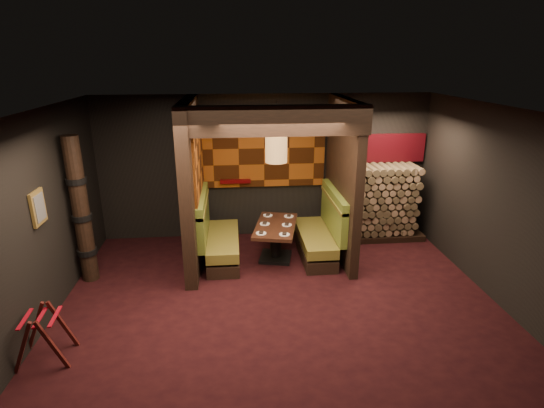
{
  "coord_description": "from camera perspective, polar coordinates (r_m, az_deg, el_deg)",
  "views": [
    {
      "loc": [
        -0.63,
        -5.43,
        3.5
      ],
      "look_at": [
        0.0,
        1.3,
        1.15
      ],
      "focal_mm": 28.0,
      "sensor_mm": 36.0,
      "label": 1
    }
  ],
  "objects": [
    {
      "name": "tapa_side_panel",
      "position": [
        7.47,
        -9.88,
        6.11
      ],
      "size": [
        0.04,
        1.85,
        1.45
      ],
      "primitive_type": "cube",
      "color": "#904412",
      "rests_on": "partition_left"
    },
    {
      "name": "bay_front_post",
      "position": [
        7.94,
        9.61,
        3.74
      ],
      "size": [
        0.08,
        0.08,
        2.85
      ],
      "primitive_type": "cube",
      "color": "black",
      "rests_on": "floor"
    },
    {
      "name": "ceiling",
      "position": [
        5.51,
        1.3,
        12.48
      ],
      "size": [
        6.5,
        5.5,
        0.02
      ],
      "primitive_type": "cube",
      "color": "black",
      "rests_on": "ground"
    },
    {
      "name": "firewood_stack",
      "position": [
        8.75,
        14.4,
        0.24
      ],
      "size": [
        1.73,
        0.7,
        1.5
      ],
      "color": "black",
      "rests_on": "floor"
    },
    {
      "name": "totem_column",
      "position": [
        7.34,
        -24.28,
        -0.98
      ],
      "size": [
        0.31,
        0.31,
        2.4
      ],
      "color": "black",
      "rests_on": "floor"
    },
    {
      "name": "booth_bench_right",
      "position": [
        7.89,
        6.53,
        -4.11
      ],
      "size": [
        0.68,
        1.6,
        1.14
      ],
      "color": "black",
      "rests_on": "floor"
    },
    {
      "name": "luggage_rack",
      "position": [
        5.99,
        -28.39,
        -15.1
      ],
      "size": [
        0.68,
        0.5,
        0.71
      ],
      "color": "#42120F",
      "rests_on": "floor"
    },
    {
      "name": "pendant_lamp",
      "position": [
        7.12,
        0.57,
        7.43
      ],
      "size": [
        0.37,
        0.37,
        1.03
      ],
      "color": "olive",
      "rests_on": "ceiling"
    },
    {
      "name": "tapa_back_panel",
      "position": [
        8.34,
        -1.09,
        7.54
      ],
      "size": [
        2.4,
        0.06,
        1.55
      ],
      "primitive_type": "cube",
      "color": "#904412",
      "rests_on": "wall_back"
    },
    {
      "name": "wall_front",
      "position": [
        3.44,
        6.67,
        -18.08
      ],
      "size": [
        6.5,
        0.02,
        2.85
      ],
      "primitive_type": "cube",
      "color": "black",
      "rests_on": "ground"
    },
    {
      "name": "partition_right",
      "position": [
        7.68,
        9.44,
        3.22
      ],
      "size": [
        0.15,
        2.1,
        2.85
      ],
      "primitive_type": "cube",
      "color": "black",
      "rests_on": "floor"
    },
    {
      "name": "wall_back",
      "position": [
        8.47,
        -0.93,
        4.99
      ],
      "size": [
        6.5,
        0.02,
        2.85
      ],
      "primitive_type": "cube",
      "color": "black",
      "rests_on": "ground"
    },
    {
      "name": "lacquer_shelf",
      "position": [
        8.41,
        -4.94,
        3.08
      ],
      "size": [
        0.6,
        0.12,
        0.07
      ],
      "primitive_type": "cube",
      "color": "#510507",
      "rests_on": "wall_back"
    },
    {
      "name": "booth_bench_left",
      "position": [
        7.74,
        -7.37,
        -4.62
      ],
      "size": [
        0.68,
        1.6,
        1.14
      ],
      "color": "black",
      "rests_on": "floor"
    },
    {
      "name": "wall_right",
      "position": [
        7.0,
        28.76,
        -0.53
      ],
      "size": [
        0.02,
        5.5,
        2.85
      ],
      "primitive_type": "cube",
      "color": "black",
      "rests_on": "ground"
    },
    {
      "name": "header_beam",
      "position": [
        6.22,
        0.29,
        11.12
      ],
      "size": [
        2.85,
        0.18,
        0.44
      ],
      "primitive_type": "cube",
      "color": "black",
      "rests_on": "partition_left"
    },
    {
      "name": "dining_table",
      "position": [
        7.66,
        0.5,
        -4.4
      ],
      "size": [
        0.94,
        1.38,
        0.67
      ],
      "color": "black",
      "rests_on": "floor"
    },
    {
      "name": "partition_left",
      "position": [
        7.41,
        -10.71,
        2.57
      ],
      "size": [
        0.2,
        2.2,
        2.85
      ],
      "primitive_type": "cube",
      "color": "black",
      "rests_on": "floor"
    },
    {
      "name": "place_settings",
      "position": [
        7.57,
        0.5,
        -2.71
      ],
      "size": [
        0.76,
        1.11,
        0.03
      ],
      "color": "white",
      "rests_on": "dining_table"
    },
    {
      "name": "mosaic_header",
      "position": [
        8.79,
        14.25,
        7.3
      ],
      "size": [
        1.83,
        0.1,
        0.56
      ],
      "primitive_type": "cube",
      "color": "maroon",
      "rests_on": "wall_back"
    },
    {
      "name": "wall_left",
      "position": [
        6.38,
        -29.34,
        -2.39
      ],
      "size": [
        0.02,
        5.5,
        2.85
      ],
      "primitive_type": "cube",
      "color": "black",
      "rests_on": "ground"
    },
    {
      "name": "floor",
      "position": [
        6.5,
        1.1,
        -13.53
      ],
      "size": [
        6.5,
        5.5,
        0.02
      ],
      "primitive_type": "cube",
      "color": "black",
      "rests_on": "ground"
    },
    {
      "name": "framed_picture",
      "position": [
        6.39,
        -28.92,
        -0.43
      ],
      "size": [
        0.05,
        0.36,
        0.46
      ],
      "color": "olive",
      "rests_on": "wall_left"
    }
  ]
}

